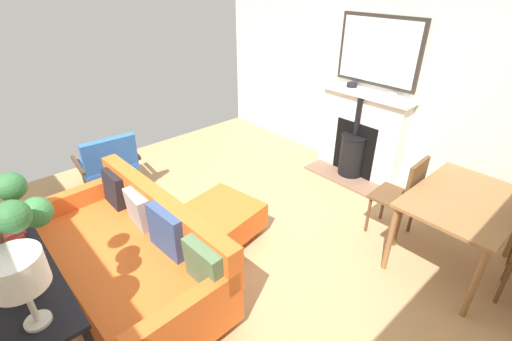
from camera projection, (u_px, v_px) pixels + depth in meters
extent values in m
cube|color=tan|center=(212.00, 247.00, 3.62)|extent=(5.14, 5.24, 0.01)
cube|color=silver|center=(374.00, 69.00, 4.45)|extent=(0.12, 5.24, 2.74)
cube|color=brown|center=(343.00, 178.00, 4.79)|extent=(0.34, 1.07, 0.03)
cube|color=white|center=(361.00, 135.00, 4.70)|extent=(0.24, 1.13, 1.09)
cube|color=black|center=(355.00, 148.00, 4.72)|extent=(0.06, 0.59, 0.72)
cylinder|color=black|center=(352.00, 155.00, 4.74)|extent=(0.33, 0.33, 0.54)
cylinder|color=black|center=(355.00, 136.00, 4.60)|extent=(0.34, 0.34, 0.02)
cylinder|color=black|center=(358.00, 117.00, 4.48)|extent=(0.07, 0.07, 0.50)
cube|color=white|center=(367.00, 93.00, 4.41)|extent=(0.29, 1.21, 0.05)
cube|color=#2D2823|center=(379.00, 51.00, 4.24)|extent=(0.04, 1.07, 0.81)
cube|color=silver|center=(378.00, 51.00, 4.23)|extent=(0.01, 0.99, 0.73)
cylinder|color=black|center=(352.00, 85.00, 4.56)|extent=(0.13, 0.13, 0.05)
torus|color=black|center=(352.00, 83.00, 4.55)|extent=(0.14, 0.14, 0.01)
cylinder|color=#9E9384|center=(391.00, 95.00, 4.20)|extent=(0.13, 0.13, 0.04)
torus|color=#9E9384|center=(392.00, 94.00, 4.19)|extent=(0.13, 0.13, 0.01)
cylinder|color=#B2B2B7|center=(54.00, 256.00, 3.43)|extent=(0.04, 0.04, 0.10)
cylinder|color=#B2B2B7|center=(125.00, 223.00, 3.87)|extent=(0.04, 0.04, 0.10)
cylinder|color=#B2B2B7|center=(223.00, 318.00, 2.82)|extent=(0.04, 0.04, 0.10)
cube|color=orange|center=(126.00, 266.00, 3.02)|extent=(0.97, 1.99, 0.32)
cube|color=orange|center=(162.00, 213.00, 3.09)|extent=(0.20, 1.97, 0.38)
cube|color=orange|center=(78.00, 198.00, 3.48)|extent=(0.86, 0.15, 0.18)
cube|color=orange|center=(185.00, 311.00, 2.32)|extent=(0.86, 0.15, 0.18)
cube|color=black|center=(115.00, 189.00, 3.50)|extent=(0.15, 0.34, 0.35)
cube|color=#99999E|center=(139.00, 210.00, 3.19)|extent=(0.14, 0.34, 0.34)
cube|color=#334775|center=(167.00, 232.00, 2.88)|extent=(0.14, 0.41, 0.40)
cube|color=#4C6B47|center=(205.00, 266.00, 2.57)|extent=(0.14, 0.37, 0.37)
cylinder|color=#B2B2B7|center=(189.00, 233.00, 3.74)|extent=(0.04, 0.04, 0.09)
cylinder|color=#B2B2B7|center=(226.00, 255.00, 3.45)|extent=(0.04, 0.04, 0.09)
cylinder|color=#B2B2B7|center=(222.00, 211.00, 4.08)|extent=(0.04, 0.04, 0.09)
cylinder|color=#B2B2B7|center=(259.00, 229.00, 3.79)|extent=(0.04, 0.04, 0.09)
cube|color=orange|center=(223.00, 217.00, 3.68)|extent=(0.73, 0.76, 0.27)
cube|color=#4C3321|center=(124.00, 165.00, 4.78)|extent=(0.05, 0.05, 0.34)
cube|color=#4C3321|center=(84.00, 176.00, 4.51)|extent=(0.05, 0.05, 0.34)
cube|color=#4C3321|center=(137.00, 179.00, 4.45)|extent=(0.05, 0.05, 0.34)
cube|color=#4C3321|center=(95.00, 193.00, 4.18)|extent=(0.05, 0.05, 0.34)
cube|color=#2D60B2|center=(107.00, 164.00, 4.39)|extent=(0.65, 0.61, 0.08)
cube|color=#2D60B2|center=(110.00, 154.00, 4.10)|extent=(0.61, 0.17, 0.40)
cube|color=#4C3321|center=(132.00, 151.00, 4.51)|extent=(0.09, 0.53, 0.04)
cube|color=#4C3321|center=(78.00, 165.00, 4.18)|extent=(0.09, 0.53, 0.04)
cube|color=black|center=(29.00, 237.00, 3.19)|extent=(0.04, 0.04, 0.71)
cube|color=black|center=(14.00, 264.00, 2.39)|extent=(0.41, 1.67, 0.03)
cylinder|color=beige|center=(38.00, 321.00, 1.97)|extent=(0.14, 0.14, 0.02)
cylinder|color=beige|center=(30.00, 303.00, 1.90)|extent=(0.03, 0.03, 0.26)
cylinder|color=silver|center=(16.00, 272.00, 1.79)|extent=(0.28, 0.28, 0.19)
cylinder|color=#99704C|center=(20.00, 279.00, 2.14)|extent=(0.20, 0.20, 0.17)
cylinder|color=brown|center=(8.00, 251.00, 2.03)|extent=(0.02, 0.02, 0.26)
sphere|color=#2D6633|center=(13.00, 217.00, 1.82)|extent=(0.18, 0.18, 0.18)
sphere|color=#387A3D|center=(36.00, 212.00, 2.05)|extent=(0.18, 0.18, 0.18)
sphere|color=#2D6633|center=(11.00, 187.00, 2.07)|extent=(0.17, 0.17, 0.17)
cube|color=#B23833|center=(4.00, 242.00, 2.54)|extent=(0.27, 0.21, 0.02)
cube|color=#B23833|center=(4.00, 239.00, 2.53)|extent=(0.24, 0.20, 0.03)
cube|color=#B23833|center=(0.00, 236.00, 2.51)|extent=(0.30, 0.20, 0.03)
cylinder|color=olive|center=(441.00, 197.00, 3.79)|extent=(0.05, 0.05, 0.69)
cylinder|color=olive|center=(390.00, 239.00, 3.19)|extent=(0.05, 0.05, 0.69)
cylinder|color=olive|center=(475.00, 284.00, 2.73)|extent=(0.05, 0.05, 0.69)
cube|color=olive|center=(466.00, 200.00, 3.08)|extent=(1.13, 0.81, 0.03)
cylinder|color=brown|center=(383.00, 202.00, 3.93)|extent=(0.03, 0.03, 0.43)
cylinder|color=brown|center=(368.00, 215.00, 3.73)|extent=(0.03, 0.03, 0.43)
cylinder|color=brown|center=(412.00, 215.00, 3.73)|extent=(0.03, 0.03, 0.43)
cylinder|color=brown|center=(397.00, 228.00, 3.53)|extent=(0.03, 0.03, 0.43)
cube|color=brown|center=(394.00, 197.00, 3.62)|extent=(0.42, 0.42, 0.02)
cube|color=brown|center=(416.00, 183.00, 3.40)|extent=(0.36, 0.05, 0.45)
cylinder|color=brown|center=(503.00, 284.00, 2.91)|extent=(0.04, 0.04, 0.42)
cylinder|color=brown|center=(510.00, 263.00, 3.12)|extent=(0.04, 0.04, 0.42)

